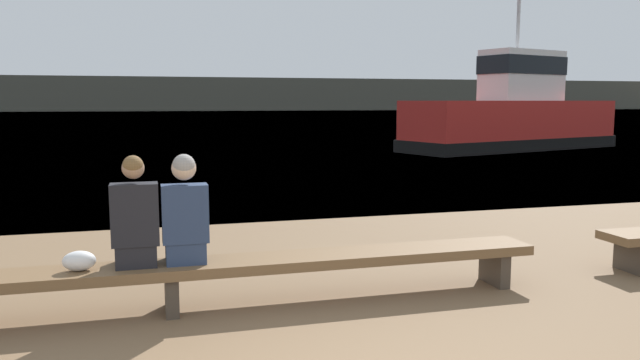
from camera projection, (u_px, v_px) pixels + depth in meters
water_surface at (151, 111)px, 124.71m from camera, size 240.00×240.00×0.00m
far_shoreline at (150, 94)px, 126.45m from camera, size 600.00×12.00×6.68m
bench_main at (171, 273)px, 5.84m from camera, size 7.45×0.54×0.46m
person_left at (135, 220)px, 5.70m from camera, size 0.42×0.39×1.03m
person_right at (185, 215)px, 5.82m from camera, size 0.42×0.40×1.04m
shopping_bag at (79, 261)px, 5.59m from camera, size 0.29×0.19×0.18m
tugboat_red at (514, 118)px, 25.63m from camera, size 10.55×5.68×6.29m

